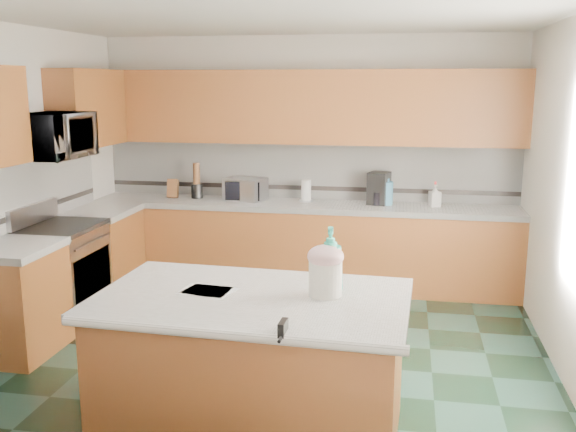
% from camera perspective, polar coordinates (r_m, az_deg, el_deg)
% --- Properties ---
extents(floor, '(4.60, 4.60, 0.00)m').
position_cam_1_polar(floor, '(5.33, -2.33, -12.59)').
color(floor, black).
rests_on(floor, ground).
extents(ceiling, '(4.60, 4.60, 0.00)m').
position_cam_1_polar(ceiling, '(4.88, -2.61, 17.68)').
color(ceiling, white).
rests_on(ceiling, ground).
extents(wall_back, '(4.60, 0.04, 2.70)m').
position_cam_1_polar(wall_back, '(7.18, 1.70, 5.01)').
color(wall_back, white).
rests_on(wall_back, ground).
extents(wall_front, '(4.60, 0.04, 2.70)m').
position_cam_1_polar(wall_front, '(2.78, -13.29, -6.34)').
color(wall_front, white).
rests_on(wall_front, ground).
extents(back_base_cab, '(4.60, 0.60, 0.86)m').
position_cam_1_polar(back_base_cab, '(7.04, 1.25, -2.75)').
color(back_base_cab, '#502B10').
rests_on(back_base_cab, ground).
extents(back_countertop, '(4.60, 0.64, 0.06)m').
position_cam_1_polar(back_countertop, '(6.94, 1.27, 0.93)').
color(back_countertop, white).
rests_on(back_countertop, back_base_cab).
extents(back_upper_cab, '(4.60, 0.33, 0.78)m').
position_cam_1_polar(back_upper_cab, '(6.95, 1.49, 9.67)').
color(back_upper_cab, '#502B10').
rests_on(back_upper_cab, wall_back).
extents(back_backsplash, '(4.60, 0.02, 0.63)m').
position_cam_1_polar(back_backsplash, '(7.17, 1.65, 4.07)').
color(back_backsplash, silver).
rests_on(back_backsplash, back_countertop).
extents(back_accent_band, '(4.60, 0.01, 0.05)m').
position_cam_1_polar(back_accent_band, '(7.19, 1.64, 2.52)').
color(back_accent_band, black).
rests_on(back_accent_band, back_countertop).
extents(left_base_cab_rear, '(0.60, 0.82, 0.86)m').
position_cam_1_polar(left_base_cab_rear, '(6.99, -16.15, -3.33)').
color(left_base_cab_rear, '#502B10').
rests_on(left_base_cab_rear, ground).
extents(left_counter_rear, '(0.64, 0.82, 0.06)m').
position_cam_1_polar(left_counter_rear, '(6.89, -16.37, 0.37)').
color(left_counter_rear, white).
rests_on(left_counter_rear, left_base_cab_rear).
extents(left_base_cab_front, '(0.60, 0.72, 0.86)m').
position_cam_1_polar(left_base_cab_front, '(5.73, -23.00, -7.16)').
color(left_base_cab_front, '#502B10').
rests_on(left_base_cab_front, ground).
extents(left_counter_front, '(0.64, 0.72, 0.06)m').
position_cam_1_polar(left_counter_front, '(5.61, -23.38, -2.70)').
color(left_counter_front, white).
rests_on(left_counter_front, left_base_cab_front).
extents(left_backsplash, '(0.02, 2.30, 0.63)m').
position_cam_1_polar(left_backsplash, '(6.34, -21.87, 2.20)').
color(left_backsplash, silver).
rests_on(left_backsplash, wall_left).
extents(left_accent_band, '(0.01, 2.30, 0.05)m').
position_cam_1_polar(left_accent_band, '(6.37, -21.69, 0.48)').
color(left_accent_band, black).
rests_on(left_accent_band, wall_left).
extents(left_upper_cab_rear, '(0.33, 1.09, 0.78)m').
position_cam_1_polar(left_upper_cab_rear, '(6.95, -17.38, 9.14)').
color(left_upper_cab_rear, '#502B10').
rests_on(left_upper_cab_rear, wall_left).
extents(range_body, '(0.60, 0.76, 0.88)m').
position_cam_1_polar(range_body, '(6.32, -19.34, -5.04)').
color(range_body, '#B7B7BC').
rests_on(range_body, ground).
extents(range_oven_door, '(0.02, 0.68, 0.55)m').
position_cam_1_polar(range_oven_door, '(6.20, -16.98, -5.60)').
color(range_oven_door, black).
rests_on(range_oven_door, range_body).
extents(range_cooktop, '(0.62, 0.78, 0.04)m').
position_cam_1_polar(range_cooktop, '(6.21, -19.63, -0.97)').
color(range_cooktop, black).
rests_on(range_cooktop, range_body).
extents(range_handle, '(0.02, 0.66, 0.02)m').
position_cam_1_polar(range_handle, '(6.09, -16.94, -2.21)').
color(range_handle, '#B7B7BC').
rests_on(range_handle, range_body).
extents(range_backguard, '(0.06, 0.76, 0.18)m').
position_cam_1_polar(range_backguard, '(6.32, -21.75, 0.20)').
color(range_backguard, '#B7B7BC').
rests_on(range_backguard, range_body).
extents(microwave, '(0.50, 0.73, 0.41)m').
position_cam_1_polar(microwave, '(6.09, -20.17, 6.69)').
color(microwave, '#B7B7BC').
rests_on(microwave, wall_left).
extents(island_base, '(1.84, 1.10, 0.86)m').
position_cam_1_polar(island_base, '(4.15, -3.15, -13.46)').
color(island_base, '#502B10').
rests_on(island_base, ground).
extents(island_top, '(1.95, 1.21, 0.06)m').
position_cam_1_polar(island_top, '(3.98, -3.22, -7.45)').
color(island_top, white).
rests_on(island_top, island_base).
extents(island_bullnose, '(1.91, 0.13, 0.06)m').
position_cam_1_polar(island_bullnose, '(3.46, -5.47, -10.47)').
color(island_bullnose, white).
rests_on(island_bullnose, island_base).
extents(treat_jar, '(0.22, 0.22, 0.21)m').
position_cam_1_polar(treat_jar, '(3.93, 3.34, -5.57)').
color(treat_jar, silver).
rests_on(treat_jar, island_top).
extents(treat_jar_lid, '(0.22, 0.22, 0.14)m').
position_cam_1_polar(treat_jar_lid, '(3.89, 3.36, -3.60)').
color(treat_jar_lid, beige).
rests_on(treat_jar_lid, treat_jar).
extents(treat_jar_knob, '(0.07, 0.03, 0.03)m').
position_cam_1_polar(treat_jar_knob, '(3.88, 3.37, -2.92)').
color(treat_jar_knob, tan).
rests_on(treat_jar_knob, treat_jar_lid).
extents(treat_jar_knob_end_l, '(0.04, 0.04, 0.04)m').
position_cam_1_polar(treat_jar_knob_end_l, '(3.89, 2.83, -2.90)').
color(treat_jar_knob_end_l, tan).
rests_on(treat_jar_knob_end_l, treat_jar_lid).
extents(treat_jar_knob_end_r, '(0.04, 0.04, 0.04)m').
position_cam_1_polar(treat_jar_knob_end_r, '(3.88, 3.91, -2.94)').
color(treat_jar_knob_end_r, tan).
rests_on(treat_jar_knob_end_r, treat_jar_lid).
extents(soap_bottle_island, '(0.18, 0.18, 0.42)m').
position_cam_1_polar(soap_bottle_island, '(3.94, 3.78, -4.00)').
color(soap_bottle_island, teal).
rests_on(soap_bottle_island, island_top).
extents(paper_sheet_a, '(0.32, 0.25, 0.00)m').
position_cam_1_polar(paper_sheet_a, '(4.07, -7.38, -6.59)').
color(paper_sheet_a, white).
rests_on(paper_sheet_a, island_top).
extents(paper_sheet_b, '(0.35, 0.29, 0.00)m').
position_cam_1_polar(paper_sheet_b, '(4.07, -6.97, -6.61)').
color(paper_sheet_b, white).
rests_on(paper_sheet_b, island_top).
extents(clamp_body, '(0.04, 0.11, 0.10)m').
position_cam_1_polar(clamp_body, '(3.40, -0.45, -10.12)').
color(clamp_body, black).
rests_on(clamp_body, island_top).
extents(clamp_handle, '(0.02, 0.08, 0.02)m').
position_cam_1_polar(clamp_handle, '(3.35, -0.68, -10.86)').
color(clamp_handle, black).
rests_on(clamp_handle, island_top).
extents(knife_block, '(0.13, 0.16, 0.23)m').
position_cam_1_polar(knife_block, '(7.35, -10.20, 2.41)').
color(knife_block, '#472814').
rests_on(knife_block, back_countertop).
extents(utensil_crock, '(0.13, 0.13, 0.16)m').
position_cam_1_polar(utensil_crock, '(7.29, -8.10, 2.22)').
color(utensil_crock, black).
rests_on(utensil_crock, back_countertop).
extents(utensil_bundle, '(0.08, 0.08, 0.24)m').
position_cam_1_polar(utensil_bundle, '(7.26, -8.14, 3.76)').
color(utensil_bundle, '#472814').
rests_on(utensil_bundle, utensil_crock).
extents(toaster_oven, '(0.49, 0.41, 0.24)m').
position_cam_1_polar(toaster_oven, '(7.09, -3.81, 2.39)').
color(toaster_oven, '#B7B7BC').
rests_on(toaster_oven, back_countertop).
extents(toaster_oven_door, '(0.38, 0.01, 0.20)m').
position_cam_1_polar(toaster_oven_door, '(6.96, -4.09, 2.21)').
color(toaster_oven_door, black).
rests_on(toaster_oven_door, toaster_oven).
extents(paper_towel, '(0.10, 0.10, 0.24)m').
position_cam_1_polar(paper_towel, '(7.01, 1.63, 2.26)').
color(paper_towel, white).
rests_on(paper_towel, back_countertop).
extents(paper_towel_base, '(0.16, 0.16, 0.01)m').
position_cam_1_polar(paper_towel_base, '(7.03, 1.62, 1.37)').
color(paper_towel_base, '#B7B7BC').
rests_on(paper_towel_base, back_countertop).
extents(water_jug, '(0.15, 0.15, 0.25)m').
position_cam_1_polar(water_jug, '(6.89, 8.69, 2.02)').
color(water_jug, teal).
rests_on(water_jug, back_countertop).
extents(water_jug_neck, '(0.07, 0.07, 0.04)m').
position_cam_1_polar(water_jug_neck, '(6.87, 8.72, 3.18)').
color(water_jug_neck, teal).
rests_on(water_jug_neck, water_jug).
extents(coffee_maker, '(0.25, 0.27, 0.34)m').
position_cam_1_polar(coffee_maker, '(6.90, 8.08, 2.46)').
color(coffee_maker, black).
rests_on(coffee_maker, back_countertop).
extents(coffee_carafe, '(0.14, 0.14, 0.14)m').
position_cam_1_polar(coffee_carafe, '(6.87, 8.04, 1.56)').
color(coffee_carafe, black).
rests_on(coffee_carafe, back_countertop).
extents(soap_bottle_back, '(0.14, 0.14, 0.24)m').
position_cam_1_polar(soap_bottle_back, '(6.88, 12.93, 1.79)').
color(soap_bottle_back, white).
rests_on(soap_bottle_back, back_countertop).
extents(soap_back_cap, '(0.02, 0.02, 0.03)m').
position_cam_1_polar(soap_back_cap, '(6.86, 12.98, 2.88)').
color(soap_back_cap, red).
rests_on(soap_back_cap, soap_bottle_back).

